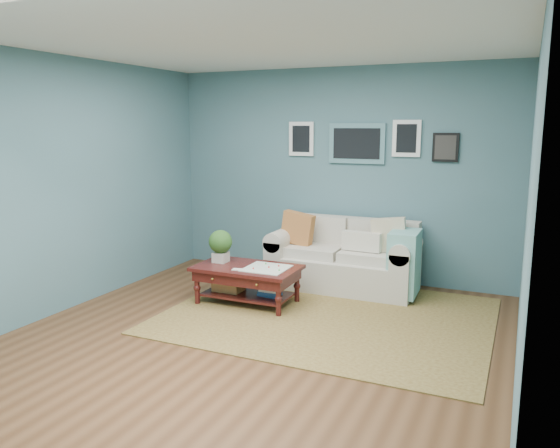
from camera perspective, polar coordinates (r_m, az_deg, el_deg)
The scene contains 4 objects.
room_shell at distance 4.85m, azimuth -2.97°, elevation 2.94°, with size 5.00×5.02×2.70m.
area_rug at distance 5.85m, azimuth 5.01°, elevation -9.47°, with size 3.27×2.62×0.01m, color brown.
loveseat at distance 6.72m, azimuth 7.29°, elevation -3.56°, with size 1.82×0.82×0.93m.
coffee_table at distance 6.15m, azimuth -3.93°, elevation -5.02°, with size 1.15×0.68×0.80m.
Camera 1 is at (2.22, -4.22, 1.98)m, focal length 35.00 mm.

